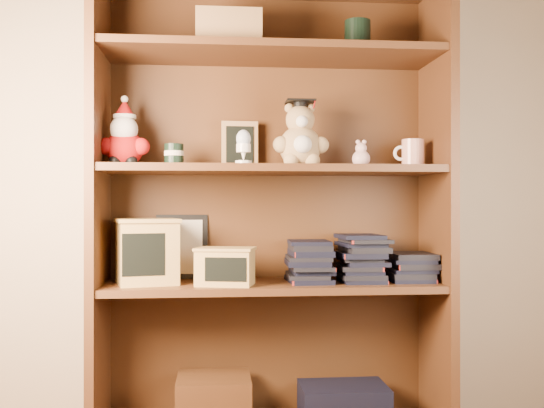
# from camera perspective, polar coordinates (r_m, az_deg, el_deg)

# --- Properties ---
(bookcase) EXTENTS (1.20, 0.35, 1.60)m
(bookcase) POSITION_cam_1_polar(r_m,az_deg,el_deg) (2.24, -0.19, -1.06)
(bookcase) COLOR #512E17
(bookcase) RESTS_ON ground
(shelf_lower) EXTENTS (1.14, 0.33, 0.02)m
(shelf_lower) POSITION_cam_1_polar(r_m,az_deg,el_deg) (2.21, 0.00, -7.36)
(shelf_lower) COLOR #512E17
(shelf_lower) RESTS_ON ground
(shelf_upper) EXTENTS (1.14, 0.33, 0.02)m
(shelf_upper) POSITION_cam_1_polar(r_m,az_deg,el_deg) (2.19, 0.00, 3.07)
(shelf_upper) COLOR #512E17
(shelf_upper) RESTS_ON ground
(santa_plush) EXTENTS (0.17, 0.12, 0.24)m
(santa_plush) POSITION_cam_1_polar(r_m,az_deg,el_deg) (2.20, -13.10, 5.70)
(santa_plush) COLOR #A50F0F
(santa_plush) RESTS_ON shelf_upper
(teachers_tin) EXTENTS (0.07, 0.07, 0.07)m
(teachers_tin) POSITION_cam_1_polar(r_m,az_deg,el_deg) (2.19, -8.77, 4.40)
(teachers_tin) COLOR black
(teachers_tin) RESTS_ON shelf_upper
(chalkboard_plaque) EXTENTS (0.13, 0.07, 0.17)m
(chalkboard_plaque) POSITION_cam_1_polar(r_m,az_deg,el_deg) (2.31, -2.92, 5.26)
(chalkboard_plaque) COLOR #9E7547
(chalkboard_plaque) RESTS_ON shelf_upper
(egg_cup) EXTENTS (0.06, 0.06, 0.12)m
(egg_cup) POSITION_cam_1_polar(r_m,az_deg,el_deg) (2.12, -2.57, 5.23)
(egg_cup) COLOR white
(egg_cup) RESTS_ON shelf_upper
(grad_teddy_bear) EXTENTS (0.19, 0.17, 0.24)m
(grad_teddy_bear) POSITION_cam_1_polar(r_m,az_deg,el_deg) (2.20, 2.56, 5.71)
(grad_teddy_bear) COLOR tan
(grad_teddy_bear) RESTS_ON shelf_upper
(pink_figurine) EXTENTS (0.06, 0.06, 0.10)m
(pink_figurine) POSITION_cam_1_polar(r_m,az_deg,el_deg) (2.25, 7.99, 4.26)
(pink_figurine) COLOR beige
(pink_figurine) RESTS_ON shelf_upper
(teacher_mug) EXTENTS (0.11, 0.08, 0.10)m
(teacher_mug) POSITION_cam_1_polar(r_m,az_deg,el_deg) (2.30, 12.46, 4.46)
(teacher_mug) COLOR silver
(teacher_mug) RESTS_ON shelf_upper
(certificate_frame) EXTENTS (0.19, 0.05, 0.23)m
(certificate_frame) POSITION_cam_1_polar(r_m,az_deg,el_deg) (2.33, -8.09, -3.81)
(certificate_frame) COLOR black
(certificate_frame) RESTS_ON shelf_lower
(treats_box) EXTENTS (0.24, 0.24, 0.22)m
(treats_box) POSITION_cam_1_polar(r_m,az_deg,el_deg) (2.20, -11.16, -4.14)
(treats_box) COLOR tan
(treats_box) RESTS_ON shelf_lower
(pencils_box) EXTENTS (0.22, 0.17, 0.13)m
(pencils_box) POSITION_cam_1_polar(r_m,az_deg,el_deg) (2.12, -4.21, -5.57)
(pencils_box) COLOR tan
(pencils_box) RESTS_ON shelf_lower
(book_stack_left) EXTENTS (0.14, 0.20, 0.14)m
(book_stack_left) POSITION_cam_1_polar(r_m,az_deg,el_deg) (2.21, 3.33, -5.13)
(book_stack_left) COLOR black
(book_stack_left) RESTS_ON shelf_lower
(book_stack_mid) EXTENTS (0.14, 0.20, 0.18)m
(book_stack_mid) POSITION_cam_1_polar(r_m,az_deg,el_deg) (2.25, 8.02, -4.65)
(book_stack_mid) COLOR black
(book_stack_mid) RESTS_ON shelf_lower
(book_stack_right) EXTENTS (0.14, 0.20, 0.10)m
(book_stack_right) POSITION_cam_1_polar(r_m,az_deg,el_deg) (2.30, 12.24, -5.55)
(book_stack_right) COLOR black
(book_stack_right) RESTS_ON shelf_lower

